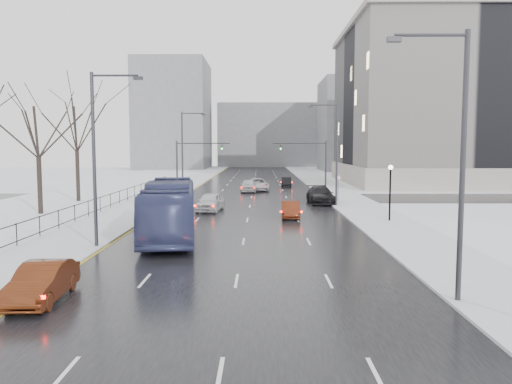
{
  "coord_description": "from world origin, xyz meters",
  "views": [
    {
      "loc": [
        1.04,
        -8.19,
        5.86
      ],
      "look_at": [
        0.71,
        28.45,
        2.5
      ],
      "focal_mm": 35.0,
      "sensor_mm": 36.0,
      "label": 1
    }
  ],
  "objects_px": {
    "sedan_right_cross": "(257,184)",
    "no_uturn_sign": "(338,180)",
    "streetlight_l_far": "(184,148)",
    "sedan_right_near": "(291,210)",
    "tree_park_e": "(79,202)",
    "mast_signal_right": "(316,162)",
    "sedan_left_near": "(42,282)",
    "mast_signal_left": "(186,162)",
    "streetlight_l_near": "(98,151)",
    "sedan_right_distant": "(286,182)",
    "tree_park_d": "(41,215)",
    "sedan_center_near": "(210,202)",
    "streetlight_r_near": "(457,153)",
    "sedan_center_far": "(248,186)",
    "bus": "(170,209)",
    "streetlight_r_mid": "(334,149)",
    "sedan_right_far": "(321,195)",
    "lamppost_r_mid": "(390,185)"
  },
  "relations": [
    {
      "from": "no_uturn_sign",
      "to": "sedan_center_near",
      "type": "distance_m",
      "value": 14.84
    },
    {
      "from": "streetlight_r_mid",
      "to": "sedan_right_far",
      "type": "height_order",
      "value": "streetlight_r_mid"
    },
    {
      "from": "tree_park_d",
      "to": "streetlight_l_near",
      "type": "height_order",
      "value": "streetlight_l_near"
    },
    {
      "from": "streetlight_l_near",
      "to": "bus",
      "type": "bearing_deg",
      "value": 46.67
    },
    {
      "from": "mast_signal_right",
      "to": "sedan_right_cross",
      "type": "height_order",
      "value": "mast_signal_right"
    },
    {
      "from": "sedan_center_far",
      "to": "sedan_right_distant",
      "type": "distance_m",
      "value": 10.15
    },
    {
      "from": "sedan_left_near",
      "to": "sedan_center_near",
      "type": "distance_m",
      "value": 26.59
    },
    {
      "from": "lamppost_r_mid",
      "to": "mast_signal_right",
      "type": "bearing_deg",
      "value": 101.54
    },
    {
      "from": "streetlight_l_far",
      "to": "streetlight_r_near",
      "type": "bearing_deg",
      "value": -68.75
    },
    {
      "from": "mast_signal_left",
      "to": "sedan_right_distant",
      "type": "xyz_separation_m",
      "value": [
        12.14,
        16.06,
        -3.39
      ]
    },
    {
      "from": "sedan_right_distant",
      "to": "tree_park_e",
      "type": "bearing_deg",
      "value": -136.33
    },
    {
      "from": "tree_park_e",
      "to": "mast_signal_left",
      "type": "relative_size",
      "value": 2.08
    },
    {
      "from": "streetlight_l_far",
      "to": "sedan_right_cross",
      "type": "height_order",
      "value": "streetlight_l_far"
    },
    {
      "from": "lamppost_r_mid",
      "to": "streetlight_l_near",
      "type": "bearing_deg",
      "value": -152.45
    },
    {
      "from": "sedan_right_near",
      "to": "sedan_right_far",
      "type": "height_order",
      "value": "sedan_right_far"
    },
    {
      "from": "streetlight_r_mid",
      "to": "sedan_center_far",
      "type": "xyz_separation_m",
      "value": [
        -8.67,
        15.41,
        -4.75
      ]
    },
    {
      "from": "streetlight_r_mid",
      "to": "sedan_center_far",
      "type": "distance_m",
      "value": 18.3
    },
    {
      "from": "no_uturn_sign",
      "to": "sedan_center_far",
      "type": "height_order",
      "value": "no_uturn_sign"
    },
    {
      "from": "streetlight_r_near",
      "to": "sedan_right_distant",
      "type": "relative_size",
      "value": 2.44
    },
    {
      "from": "streetlight_l_far",
      "to": "mast_signal_left",
      "type": "distance_m",
      "value": 4.36
    },
    {
      "from": "mast_signal_left",
      "to": "sedan_left_near",
      "type": "height_order",
      "value": "mast_signal_left"
    },
    {
      "from": "bus",
      "to": "sedan_center_near",
      "type": "relative_size",
      "value": 2.68
    },
    {
      "from": "streetlight_l_far",
      "to": "bus",
      "type": "height_order",
      "value": "streetlight_l_far"
    },
    {
      "from": "sedan_center_far",
      "to": "streetlight_r_mid",
      "type": "bearing_deg",
      "value": -60.23
    },
    {
      "from": "tree_park_d",
      "to": "streetlight_r_near",
      "type": "height_order",
      "value": "streetlight_r_near"
    },
    {
      "from": "streetlight_l_far",
      "to": "sedan_right_near",
      "type": "xyz_separation_m",
      "value": [
        11.67,
        -19.82,
        -4.9
      ]
    },
    {
      "from": "mast_signal_right",
      "to": "sedan_right_distant",
      "type": "xyz_separation_m",
      "value": [
        -2.51,
        16.06,
        -3.39
      ]
    },
    {
      "from": "streetlight_l_near",
      "to": "no_uturn_sign",
      "type": "relative_size",
      "value": 3.7
    },
    {
      "from": "sedan_right_cross",
      "to": "no_uturn_sign",
      "type": "bearing_deg",
      "value": -63.62
    },
    {
      "from": "sedan_center_far",
      "to": "streetlight_l_far",
      "type": "bearing_deg",
      "value": -155.64
    },
    {
      "from": "sedan_right_near",
      "to": "sedan_right_far",
      "type": "bearing_deg",
      "value": 72.22
    },
    {
      "from": "mast_signal_right",
      "to": "mast_signal_left",
      "type": "distance_m",
      "value": 14.65
    },
    {
      "from": "sedan_left_near",
      "to": "mast_signal_left",
      "type": "bearing_deg",
      "value": 87.23
    },
    {
      "from": "streetlight_r_near",
      "to": "streetlight_l_far",
      "type": "bearing_deg",
      "value": 111.25
    },
    {
      "from": "sedan_center_far",
      "to": "sedan_right_distant",
      "type": "bearing_deg",
      "value": 58.86
    },
    {
      "from": "streetlight_r_near",
      "to": "mast_signal_left",
      "type": "height_order",
      "value": "streetlight_r_near"
    },
    {
      "from": "streetlight_l_near",
      "to": "sedan_right_far",
      "type": "relative_size",
      "value": 1.7
    },
    {
      "from": "no_uturn_sign",
      "to": "streetlight_l_near",
      "type": "bearing_deg",
      "value": -125.89
    },
    {
      "from": "tree_park_d",
      "to": "sedan_center_near",
      "type": "bearing_deg",
      "value": 9.73
    },
    {
      "from": "bus",
      "to": "streetlight_l_near",
      "type": "bearing_deg",
      "value": -141.07
    },
    {
      "from": "no_uturn_sign",
      "to": "sedan_right_cross",
      "type": "bearing_deg",
      "value": 122.88
    },
    {
      "from": "sedan_right_distant",
      "to": "streetlight_l_far",
      "type": "bearing_deg",
      "value": -134.52
    },
    {
      "from": "sedan_right_distant",
      "to": "streetlight_r_near",
      "type": "bearing_deg",
      "value": -83.86
    },
    {
      "from": "no_uturn_sign",
      "to": "sedan_right_near",
      "type": "xyz_separation_m",
      "value": [
        -5.7,
        -11.82,
        -1.58
      ]
    },
    {
      "from": "tree_park_d",
      "to": "sedan_center_near",
      "type": "xyz_separation_m",
      "value": [
        14.3,
        2.45,
        0.87
      ]
    },
    {
      "from": "streetlight_l_near",
      "to": "mast_signal_right",
      "type": "distance_m",
      "value": 32.03
    },
    {
      "from": "streetlight_l_near",
      "to": "sedan_left_near",
      "type": "distance_m",
      "value": 11.05
    },
    {
      "from": "tree_park_e",
      "to": "mast_signal_right",
      "type": "height_order",
      "value": "tree_park_e"
    },
    {
      "from": "mast_signal_left",
      "to": "sedan_left_near",
      "type": "distance_m",
      "value": 38.02
    },
    {
      "from": "streetlight_r_near",
      "to": "streetlight_r_mid",
      "type": "relative_size",
      "value": 1.0
    }
  ]
}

